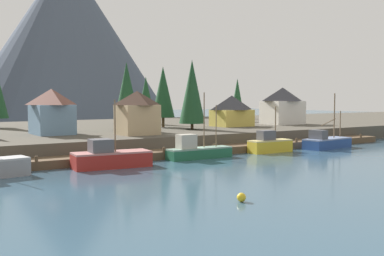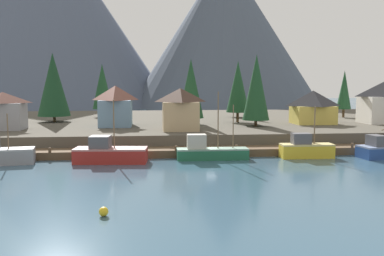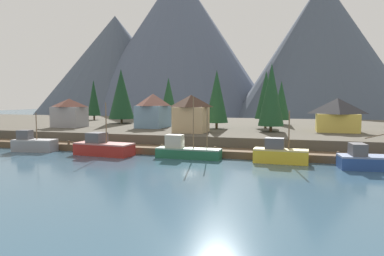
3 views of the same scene
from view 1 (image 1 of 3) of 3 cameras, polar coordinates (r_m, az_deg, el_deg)
ground_plane at (r=78.16m, az=-8.20°, el=-2.46°), size 400.00×400.00×1.00m
dock at (r=62.29m, az=-1.17°, el=-3.08°), size 80.00×4.00×1.60m
shoreline_bank at (r=88.97m, az=-11.49°, el=-0.62°), size 400.00×56.00×2.50m
mountain_east_peak at (r=189.11m, az=-15.36°, el=10.91°), size 81.17×81.17×63.85m
fishing_boat_red at (r=52.87m, az=-10.20°, el=-3.64°), size 9.06×4.00×7.75m
fishing_boat_green at (r=59.61m, az=0.65°, el=-2.85°), size 9.12×2.33×8.66m
fishing_boat_yellow at (r=67.45m, az=9.67°, el=-2.02°), size 6.89×2.40×6.73m
fishing_boat_blue at (r=74.87m, az=16.46°, el=-1.70°), size 9.36×4.16×8.69m
house_tan at (r=68.04m, az=-6.88°, el=1.96°), size 5.66×5.20×6.48m
house_blue at (r=71.47m, az=-17.14°, el=2.05°), size 5.54×7.34×6.83m
house_yellow at (r=88.18m, az=5.00°, el=2.19°), size 7.30×5.78×5.93m
house_white at (r=96.93m, az=11.26°, el=2.78°), size 8.19×6.10×7.62m
conifer_mid_left at (r=77.14m, az=-8.17°, el=4.38°), size 4.46×4.46×11.44m
conifer_mid_right at (r=105.89m, az=5.69°, el=3.96°), size 3.02×3.02×9.95m
conifer_back_right at (r=79.10m, az=0.01°, el=4.57°), size 4.52×4.52×12.06m
conifer_centre at (r=84.61m, az=-3.64°, el=4.53°), size 4.27×4.27×11.30m
conifer_far_left at (r=96.00m, az=-5.78°, el=3.77°), size 3.96×3.96×9.91m
channel_buoy at (r=35.31m, az=6.19°, el=-8.62°), size 0.70×0.70×0.70m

